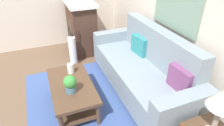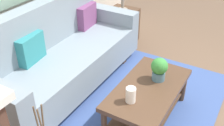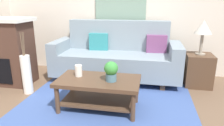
{
  "view_description": "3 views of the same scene",
  "coord_description": "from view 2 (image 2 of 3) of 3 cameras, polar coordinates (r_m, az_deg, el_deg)",
  "views": [
    {
      "loc": [
        2.23,
        0.02,
        2.14
      ],
      "look_at": [
        -0.29,
        1.03,
        0.51
      ],
      "focal_mm": 30.77,
      "sensor_mm": 36.0,
      "label": 1
    },
    {
      "loc": [
        -2.23,
        -0.52,
        2.16
      ],
      "look_at": [
        0.05,
        0.81,
        0.49
      ],
      "focal_mm": 43.67,
      "sensor_mm": 36.0,
      "label": 2
    },
    {
      "loc": [
        0.58,
        -2.2,
        1.43
      ],
      "look_at": [
        -0.03,
        0.97,
        0.46
      ],
      "focal_mm": 33.14,
      "sensor_mm": 36.0,
      "label": 3
    }
  ],
  "objects": [
    {
      "name": "coffee_table",
      "position": [
        2.95,
        7.5,
        -6.79
      ],
      "size": [
        1.1,
        0.6,
        0.43
      ],
      "color": "#513826",
      "rests_on": "ground_plane"
    },
    {
      "name": "ground_plane",
      "position": [
        3.15,
        12.7,
        -12.06
      ],
      "size": [
        8.96,
        8.96,
        0.0
      ],
      "primitive_type": "plane",
      "color": "brown"
    },
    {
      "name": "floor_vase_branch_a",
      "position": [
        1.97,
        -14.17,
        -12.55
      ],
      "size": [
        0.04,
        0.02,
        0.36
      ],
      "primitive_type": "cylinder",
      "rotation": [
        0.01,
        0.07,
        0.0
      ],
      "color": "brown",
      "rests_on": "floor_vase"
    },
    {
      "name": "area_rug",
      "position": [
        3.27,
        4.36,
        -9.13
      ],
      "size": [
        2.46,
        1.8,
        0.01
      ],
      "primitive_type": "cube",
      "color": "#3D5693",
      "rests_on": "ground_plane"
    },
    {
      "name": "throw_pillow_plum",
      "position": [
        3.89,
        -5.31,
        9.77
      ],
      "size": [
        0.37,
        0.15,
        0.32
      ],
      "primitive_type": "cube",
      "rotation": [
        0.0,
        0.0,
        0.08
      ],
      "color": "#7A4270",
      "rests_on": "couch"
    },
    {
      "name": "side_table",
      "position": [
        4.53,
        2.13,
        7.74
      ],
      "size": [
        0.44,
        0.44,
        0.56
      ],
      "primitive_type": "cube",
      "color": "#513826",
      "rests_on": "ground_plane"
    },
    {
      "name": "couch",
      "position": [
        3.43,
        -10.29,
        1.37
      ],
      "size": [
        2.3,
        0.84,
        1.08
      ],
      "color": "gray",
      "rests_on": "ground_plane"
    },
    {
      "name": "throw_pillow_teal",
      "position": [
        3.16,
        -16.6,
        2.89
      ],
      "size": [
        0.37,
        0.16,
        0.32
      ],
      "primitive_type": "cube",
      "rotation": [
        0.0,
        0.0,
        0.13
      ],
      "color": "teal",
      "rests_on": "couch"
    },
    {
      "name": "potted_plant_tabletop",
      "position": [
        2.93,
        9.86,
        -1.15
      ],
      "size": [
        0.18,
        0.18,
        0.26
      ],
      "color": "slate",
      "rests_on": "coffee_table"
    },
    {
      "name": "tabletop_vase",
      "position": [
        2.63,
        3.95,
        -6.67
      ],
      "size": [
        0.1,
        0.1,
        0.16
      ],
      "primitive_type": "cylinder",
      "color": "white",
      "rests_on": "coffee_table"
    }
  ]
}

